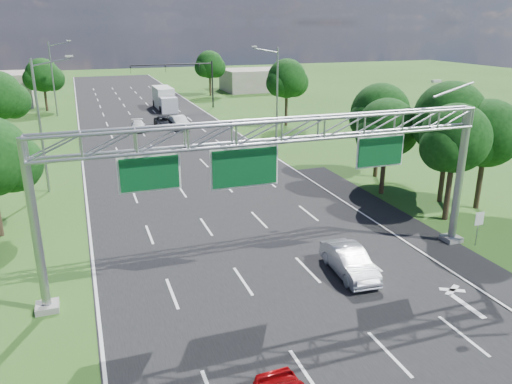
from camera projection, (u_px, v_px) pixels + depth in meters
name	position (u px, v px, depth m)	size (l,w,h in m)	color
ground	(195.00, 177.00, 42.26)	(220.00, 220.00, 0.00)	#2C5319
road	(195.00, 177.00, 42.26)	(18.00, 180.00, 0.02)	black
road_flare	(412.00, 231.00, 31.25)	(3.00, 30.00, 0.02)	black
sign_gantry	(280.00, 143.00, 24.09)	(23.50, 1.00, 9.56)	gray
regulatory_sign	(479.00, 222.00, 28.77)	(0.60, 0.08, 2.10)	gray
traffic_signal	(189.00, 74.00, 74.18)	(12.21, 0.24, 7.00)	black
streetlight_l_near	(42.00, 120.00, 36.85)	(2.97, 0.22, 10.16)	gray
streetlight_l_far	(54.00, 75.00, 68.05)	(2.97, 0.22, 10.16)	gray
streetlight_r_mid	(276.00, 90.00, 52.98)	(2.97, 0.22, 10.16)	gray
tree_cluster_right	(429.00, 127.00, 35.62)	(9.91, 14.60, 8.68)	#2D2116
tree_verge_lc	(43.00, 77.00, 72.22)	(5.76, 4.80, 7.62)	#2D2116
tree_verge_rd	(287.00, 80.00, 61.65)	(5.76, 4.80, 8.28)	#2D2116
tree_verge_re	(210.00, 66.00, 87.89)	(5.76, 4.80, 7.84)	#2D2116
building_right	(255.00, 80.00, 95.62)	(12.00, 9.00, 4.00)	gray
silver_sedan	(349.00, 261.00, 25.70)	(1.54, 4.42, 1.45)	silver
car_queue_a	(138.00, 126.00, 60.16)	(1.65, 4.06, 1.18)	white
car_queue_b	(164.00, 122.00, 62.27)	(2.08, 4.51, 1.25)	black
car_queue_d	(179.00, 122.00, 61.35)	(1.64, 4.70, 1.55)	white
box_truck	(164.00, 99.00, 74.77)	(2.59, 8.45, 3.20)	silver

